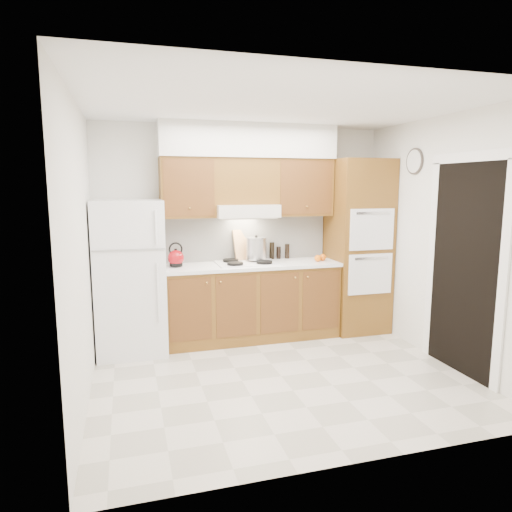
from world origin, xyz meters
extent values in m
plane|color=beige|center=(0.00, 0.00, 0.00)|extent=(3.60, 3.60, 0.00)
plane|color=white|center=(0.00, 0.00, 2.60)|extent=(3.60, 3.60, 0.00)
cube|color=silver|center=(0.00, 1.50, 1.30)|extent=(3.60, 0.02, 2.60)
cube|color=silver|center=(-1.80, 0.00, 1.30)|extent=(0.02, 3.00, 2.60)
cube|color=silver|center=(1.80, 0.00, 1.30)|extent=(0.02, 3.00, 2.60)
cube|color=white|center=(-1.41, 1.14, 0.86)|extent=(0.75, 0.72, 1.72)
cube|color=brown|center=(0.02, 1.20, 0.45)|extent=(2.11, 0.60, 0.90)
cube|color=white|center=(0.03, 1.19, 0.92)|extent=(2.13, 0.62, 0.04)
cube|color=white|center=(0.02, 1.49, 1.22)|extent=(2.11, 0.03, 0.56)
cube|color=brown|center=(1.44, 1.18, 1.10)|extent=(0.70, 0.65, 2.20)
cube|color=brown|center=(-0.71, 1.33, 1.85)|extent=(0.63, 0.33, 0.70)
cube|color=brown|center=(0.72, 1.33, 1.85)|extent=(0.73, 0.33, 0.70)
cube|color=silver|center=(-0.02, 1.27, 1.57)|extent=(0.75, 0.45, 0.15)
cube|color=brown|center=(-0.02, 1.33, 1.92)|extent=(0.75, 0.33, 0.55)
cube|color=silver|center=(0.03, 1.32, 2.40)|extent=(2.13, 0.36, 0.40)
cube|color=white|center=(-0.02, 1.21, 0.95)|extent=(0.74, 0.50, 0.01)
cube|color=black|center=(1.79, -0.35, 1.05)|extent=(0.02, 0.90, 2.10)
cylinder|color=#3F3833|center=(1.79, 0.55, 2.15)|extent=(0.02, 0.30, 0.30)
sphere|color=maroon|center=(-0.88, 1.22, 1.04)|extent=(0.21, 0.21, 0.19)
cube|color=tan|center=(-0.01, 1.45, 1.14)|extent=(0.30, 0.19, 0.38)
cylinder|color=silver|center=(0.11, 1.30, 1.10)|extent=(0.27, 0.27, 0.27)
cylinder|color=black|center=(0.37, 1.45, 1.05)|extent=(0.07, 0.07, 0.22)
cylinder|color=black|center=(0.57, 1.45, 1.03)|extent=(0.07, 0.07, 0.19)
cylinder|color=black|center=(0.46, 1.45, 1.02)|extent=(0.07, 0.07, 0.16)
sphere|color=orange|center=(0.85, 1.11, 0.98)|extent=(0.10, 0.10, 0.08)
sphere|color=#E9500C|center=(0.94, 1.14, 0.98)|extent=(0.09, 0.09, 0.09)
camera|label=1|loc=(-1.42, -4.06, 1.88)|focal=32.00mm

